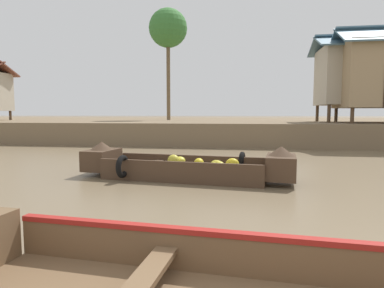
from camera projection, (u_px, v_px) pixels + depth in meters
ground_plane at (229, 157)px, 11.67m from camera, size 300.00×300.00×0.00m
riverbank_strip at (236, 127)px, 24.18m from camera, size 160.00×20.00×1.07m
banana_boat at (185, 166)px, 7.78m from camera, size 5.05×1.65×0.82m
stilt_house_mid_left at (365, 75)px, 16.63m from camera, size 4.97×3.40×4.36m
stilt_house_mid_right at (381, 74)px, 15.40m from camera, size 4.20×3.43×4.43m
palm_tree_near at (168, 29)px, 21.45m from camera, size 2.47×2.47×7.15m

